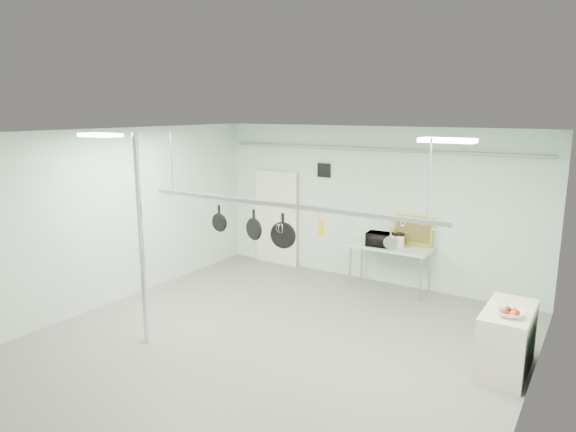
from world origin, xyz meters
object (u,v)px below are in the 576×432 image
Objects in this scene: pot_rack at (281,203)px; fruit_bowl at (510,314)px; chrome_pole at (141,241)px; prep_table at (390,250)px; microwave at (380,239)px; skillet_left at (219,218)px; skillet_mid at (254,225)px; coffee_canister at (400,241)px; skillet_right at (283,231)px; side_cabinet at (507,340)px.

fruit_bowl is (3.00, 0.83, -1.29)m from pot_rack.
chrome_pole reaches higher than pot_rack.
microwave is at bearing -146.48° from prep_table.
pot_rack reaches higher than skillet_left.
prep_table is 0.30m from microwave.
coffee_canister is at bearing 86.19° from skillet_mid.
chrome_pole is 4.63m from microwave.
chrome_pole reaches higher than fruit_bowl.
coffee_canister is 3.85m from skillet_left.
pot_rack is at bearing 13.63° from skillet_mid.
microwave reaches higher than fruit_bowl.
skillet_right reaches higher than fruit_bowl.
fruit_bowl is at bearing 12.95° from skillet_left.
coffee_canister is at bearing 134.02° from fruit_bowl.
skillet_left is (-1.54, -3.30, 1.06)m from prep_table.
chrome_pole is 4.85m from prep_table.
coffee_canister is 0.44× the size of skillet_right.
microwave reaches higher than coffee_canister.
prep_table is 3.39m from side_cabinet.
chrome_pole reaches higher than skillet_left.
skillet_mid reaches higher than fruit_bowl.
skillet_right is at bearing -99.09° from coffee_canister.
pot_rack is 9.21× the size of skillet_right.
fruit_bowl is 4.32m from skillet_left.
skillet_mid is (-3.43, -1.10, 1.41)m from side_cabinet.
coffee_canister is 3.47m from skillet_right.
fruit_bowl is 0.71× the size of skillet_mid.
chrome_pole reaches higher than skillet_mid.
chrome_pole is 2.15m from skillet_right.
pot_rack is (-0.40, -3.30, 1.40)m from prep_table.
skillet_left is at bearing 180.00° from pot_rack.
prep_table is at bearing -167.76° from coffee_canister.
skillet_mid is (-0.88, -3.30, 1.02)m from prep_table.
chrome_pole is at bearing -134.06° from skillet_mid.
side_cabinet is 3.31m from coffee_canister.
chrome_pole is at bearing -160.55° from fruit_bowl.
side_cabinet is at bearing -43.24° from coffee_canister.
microwave is at bearing 62.54° from chrome_pole.
pot_rack is 21.01× the size of coffee_canister.
prep_table is 3.79m from skillet_left.
coffee_canister is 3.49m from fruit_bowl.
microwave is (-0.18, -0.12, 0.21)m from prep_table.
skillet_right is at bearing 24.92° from chrome_pole.
coffee_canister is at bearing 12.24° from prep_table.
microwave is 1.23× the size of skillet_left.
microwave is at bearing 75.32° from skillet_right.
fruit_bowl is (2.60, -2.47, 0.11)m from prep_table.
skillet_left reaches higher than fruit_bowl.
skillet_right is at bearing -159.31° from side_cabinet.
fruit_bowl is at bearing 27.04° from skillet_mid.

